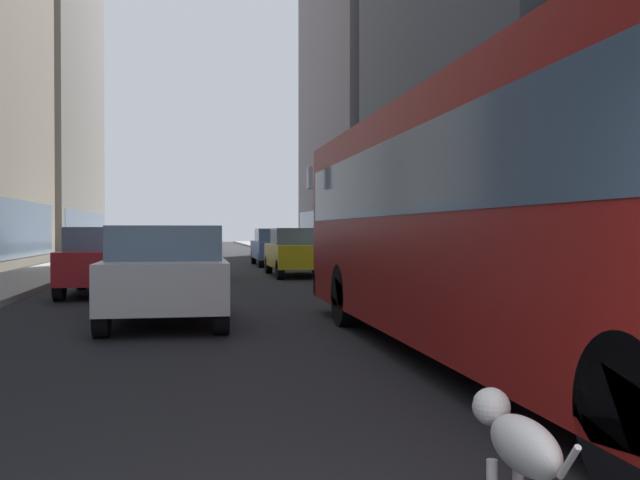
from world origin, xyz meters
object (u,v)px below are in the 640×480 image
at_px(car_silver_sedan, 185,241).
at_px(dalmatian_dog, 518,445).
at_px(car_yellow_taxi, 299,252).
at_px(car_red_coupe, 106,260).
at_px(transit_bus, 507,210).
at_px(car_blue_hatchback, 275,247).
at_px(car_white_van, 166,274).
at_px(car_black_suv, 178,253).

relative_size(car_silver_sedan, dalmatian_dog, 4.57).
bearing_deg(car_yellow_taxi, dalmatian_dog, -95.65).
height_order(car_red_coupe, car_silver_sedan, same).
height_order(transit_bus, car_red_coupe, transit_bus).
bearing_deg(car_silver_sedan, car_blue_hatchback, -77.61).
relative_size(transit_bus, car_white_van, 2.92).
bearing_deg(car_blue_hatchback, car_red_coupe, -113.02).
xyz_separation_m(transit_bus, dalmatian_dog, (-2.03, -4.49, -1.26)).
bearing_deg(car_white_van, transit_bus, -48.01).
height_order(car_black_suv, car_white_van, same).
xyz_separation_m(transit_bus, car_yellow_taxi, (0.00, 16.06, -0.95)).
relative_size(car_white_van, car_silver_sedan, 0.90).
height_order(car_blue_hatchback, car_red_coupe, same).
relative_size(car_black_suv, car_white_van, 1.16).
relative_size(transit_bus, car_red_coupe, 2.87).
bearing_deg(car_blue_hatchback, car_silver_sedan, 102.39).
relative_size(car_red_coupe, car_white_van, 1.02).
bearing_deg(car_yellow_taxi, car_blue_hatchback, 90.00).
xyz_separation_m(transit_bus, car_red_coupe, (-5.60, 10.09, -0.96)).
height_order(car_white_van, car_silver_sedan, same).
distance_m(car_blue_hatchback, dalmatian_dog, 27.84).
bearing_deg(car_yellow_taxi, car_red_coupe, -133.20).
relative_size(car_black_suv, car_silver_sedan, 1.04).
xyz_separation_m(car_yellow_taxi, car_white_van, (-4.00, -11.61, -0.00)).
xyz_separation_m(car_yellow_taxi, car_blue_hatchback, (-0.00, 7.22, -0.00)).
bearing_deg(car_blue_hatchback, car_black_suv, -117.65).
xyz_separation_m(car_black_suv, dalmatian_dog, (1.97, -20.13, -0.31)).
bearing_deg(car_silver_sedan, car_red_coupe, -92.92).
xyz_separation_m(car_white_van, dalmatian_dog, (1.97, -8.93, -0.31)).
xyz_separation_m(car_yellow_taxi, car_black_suv, (-4.00, -0.42, 0.00)).
bearing_deg(car_black_suv, car_blue_hatchback, 62.35).
bearing_deg(car_black_suv, car_yellow_taxi, 5.96).
height_order(car_black_suv, dalmatian_dog, car_black_suv).
bearing_deg(car_red_coupe, transit_bus, -60.98).
bearing_deg(car_yellow_taxi, transit_bus, -90.00).
bearing_deg(transit_bus, dalmatian_dog, -114.36).
bearing_deg(car_black_suv, transit_bus, -75.65).
bearing_deg(car_blue_hatchback, dalmatian_dog, -94.19).
xyz_separation_m(car_black_suv, car_red_coupe, (-1.60, -5.55, -0.00)).
relative_size(transit_bus, car_blue_hatchback, 2.64).
bearing_deg(car_black_suv, car_silver_sedan, 90.00).
relative_size(car_black_suv, car_red_coupe, 1.14).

